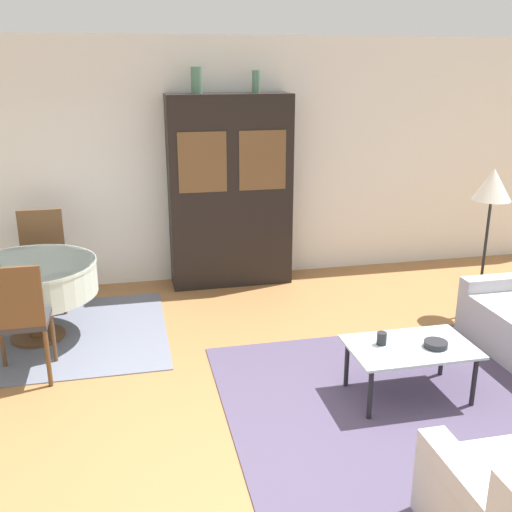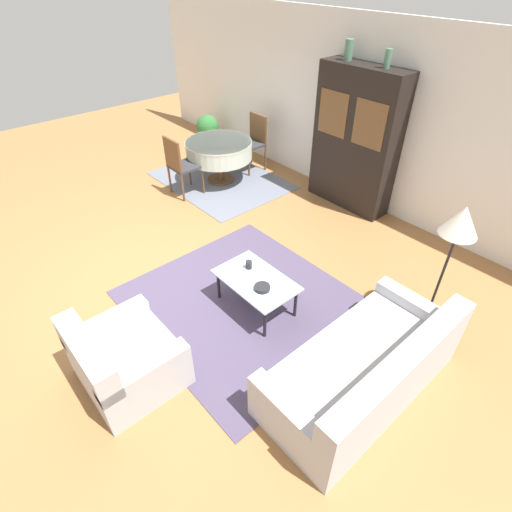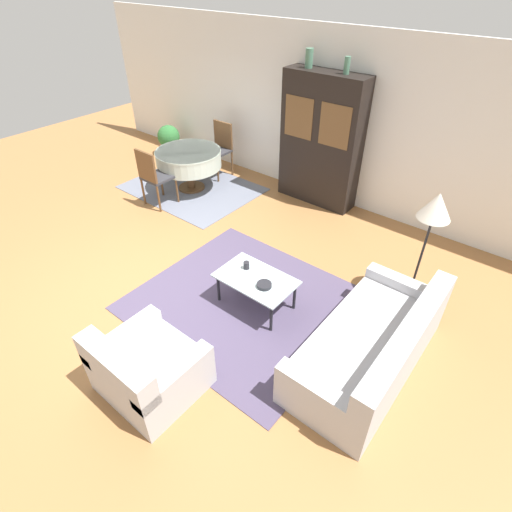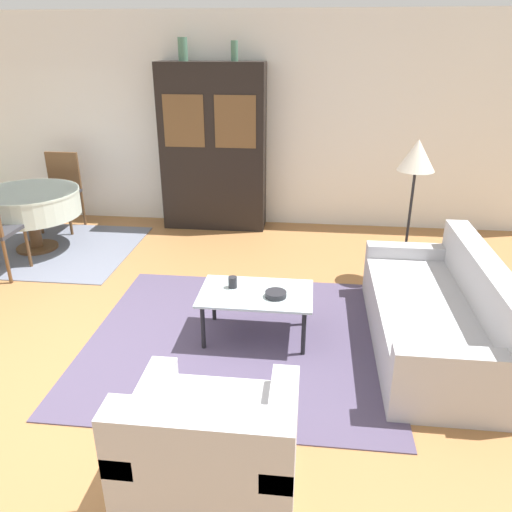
{
  "view_description": "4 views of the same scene",
  "coord_description": "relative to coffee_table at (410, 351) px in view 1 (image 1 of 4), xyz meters",
  "views": [
    {
      "loc": [
        -0.78,
        -3.03,
        2.43
      ],
      "look_at": [
        0.2,
        1.4,
        0.95
      ],
      "focal_mm": 42.0,
      "sensor_mm": 36.0,
      "label": 1
    },
    {
      "loc": [
        3.74,
        -1.58,
        3.33
      ],
      "look_at": [
        1.21,
        0.63,
        0.75
      ],
      "focal_mm": 28.0,
      "sensor_mm": 36.0,
      "label": 2
    },
    {
      "loc": [
        3.46,
        -2.16,
        3.46
      ],
      "look_at": [
        1.21,
        0.63,
        0.75
      ],
      "focal_mm": 28.0,
      "sensor_mm": 36.0,
      "label": 3
    },
    {
      "loc": [
        1.62,
        -3.0,
        2.31
      ],
      "look_at": [
        1.21,
        0.63,
        0.75
      ],
      "focal_mm": 35.0,
      "sensor_mm": 36.0,
      "label": 4
    }
  ],
  "objects": [
    {
      "name": "wall_back",
      "position": [
        -1.21,
        3.0,
        0.97
      ],
      "size": [
        10.0,
        0.06,
        2.7
      ],
      "color": "white",
      "rests_on": "ground_plane"
    },
    {
      "name": "area_rug",
      "position": [
        -0.13,
        -0.06,
        -0.38
      ],
      "size": [
        2.52,
        2.31,
        0.01
      ],
      "color": "#4C425B",
      "rests_on": "ground_plane"
    },
    {
      "name": "bowl",
      "position": [
        0.17,
        -0.06,
        0.07
      ],
      "size": [
        0.17,
        0.17,
        0.05
      ],
      "color": "#232328",
      "rests_on": "coffee_table"
    },
    {
      "name": "floor_lamp",
      "position": [
        1.42,
        1.32,
        0.86
      ],
      "size": [
        0.36,
        0.36,
        1.47
      ],
      "color": "black",
      "rests_on": "ground_plane"
    },
    {
      "name": "ground_plane",
      "position": [
        -1.21,
        -0.63,
        -0.38
      ],
      "size": [
        14.0,
        14.0,
        0.0
      ],
      "primitive_type": "plane",
      "color": "#9E6B3D"
    },
    {
      "name": "vase_tall",
      "position": [
        -1.2,
        2.75,
        1.86
      ],
      "size": [
        0.12,
        0.12,
        0.27
      ],
      "color": "#4C7A60",
      "rests_on": "display_cabinet"
    },
    {
      "name": "display_cabinet",
      "position": [
        -0.87,
        2.75,
        0.68
      ],
      "size": [
        1.34,
        0.41,
        2.11
      ],
      "color": "black",
      "rests_on": "ground_plane"
    },
    {
      "name": "dining_chair_near",
      "position": [
        -2.87,
        0.86,
        0.19
      ],
      "size": [
        0.44,
        0.44,
        0.99
      ],
      "color": "brown",
      "rests_on": "dining_rug"
    },
    {
      "name": "vase_short",
      "position": [
        -0.57,
        2.75,
        1.85
      ],
      "size": [
        0.08,
        0.08,
        0.23
      ],
      "color": "#4C7A60",
      "rests_on": "display_cabinet"
    },
    {
      "name": "coffee_table",
      "position": [
        0.0,
        0.0,
        0.0
      ],
      "size": [
        0.93,
        0.58,
        0.41
      ],
      "color": "black",
      "rests_on": "area_rug"
    },
    {
      "name": "dining_table",
      "position": [
        -2.87,
        1.66,
        0.2
      ],
      "size": [
        1.15,
        1.15,
        0.72
      ],
      "color": "brown",
      "rests_on": "dining_rug"
    },
    {
      "name": "dining_chair_far",
      "position": [
        -2.87,
        2.45,
        0.19
      ],
      "size": [
        0.44,
        0.44,
        0.99
      ],
      "rotation": [
        0.0,
        0.0,
        3.14
      ],
      "color": "brown",
      "rests_on": "dining_rug"
    },
    {
      "name": "dining_rug",
      "position": [
        -2.86,
        1.66,
        -0.38
      ],
      "size": [
        2.32,
        1.75,
        0.01
      ],
      "color": "slate",
      "rests_on": "ground_plane"
    },
    {
      "name": "cup",
      "position": [
        -0.2,
        0.07,
        0.09
      ],
      "size": [
        0.07,
        0.07,
        0.1
      ],
      "color": "#232328",
      "rests_on": "coffee_table"
    }
  ]
}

